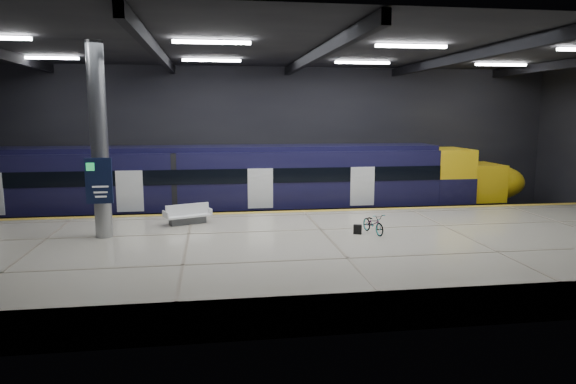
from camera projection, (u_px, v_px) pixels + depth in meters
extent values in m
plane|color=black|center=(315.00, 250.00, 20.88)|extent=(30.00, 30.00, 0.00)
cube|color=black|center=(287.00, 141.00, 28.10)|extent=(30.00, 0.10, 8.00)
cube|color=black|center=(382.00, 177.00, 12.46)|extent=(30.00, 0.10, 8.00)
cube|color=black|center=(317.00, 48.00, 19.67)|extent=(30.00, 16.00, 0.10)
cube|color=black|center=(157.00, 52.00, 18.84)|extent=(0.25, 16.00, 0.40)
cube|color=black|center=(317.00, 55.00, 19.71)|extent=(0.25, 16.00, 0.40)
cube|color=black|center=(463.00, 57.00, 20.58)|extent=(0.25, 16.00, 0.40)
cube|color=white|center=(212.00, 42.00, 17.15)|extent=(2.60, 0.18, 0.10)
cube|color=white|center=(411.00, 46.00, 18.17)|extent=(2.60, 0.18, 0.10)
cube|color=white|center=(47.00, 58.00, 22.01)|extent=(2.60, 0.18, 0.10)
cube|color=white|center=(212.00, 60.00, 23.02)|extent=(2.60, 0.18, 0.10)
cube|color=white|center=(362.00, 63.00, 24.03)|extent=(2.60, 0.18, 0.10)
cube|color=white|center=(501.00, 65.00, 25.05)|extent=(2.60, 0.18, 0.10)
cube|color=beige|center=(329.00, 254.00, 18.36)|extent=(30.00, 11.00, 1.10)
cube|color=gold|center=(304.00, 211.00, 23.41)|extent=(30.00, 0.40, 0.01)
cube|color=gray|center=(296.00, 224.00, 25.55)|extent=(30.00, 0.08, 0.16)
cube|color=gray|center=(292.00, 218.00, 26.95)|extent=(30.00, 0.08, 0.16)
cube|color=black|center=(198.00, 214.00, 25.48)|extent=(24.00, 2.58, 0.80)
cube|color=black|center=(197.00, 179.00, 25.21)|extent=(24.00, 2.80, 2.75)
cube|color=black|center=(196.00, 149.00, 24.98)|extent=(24.00, 2.30, 0.24)
cube|color=black|center=(196.00, 177.00, 23.79)|extent=(24.00, 0.04, 0.70)
cube|color=white|center=(260.00, 188.00, 24.31)|extent=(1.20, 0.05, 1.90)
cube|color=yellow|center=(446.00, 175.00, 27.09)|extent=(2.00, 2.80, 2.75)
ellipsoid|color=yellow|center=(491.00, 182.00, 27.54)|extent=(3.60, 2.52, 1.90)
cube|color=black|center=(452.00, 171.00, 27.11)|extent=(1.60, 2.38, 0.80)
cube|color=#595B60|center=(188.00, 220.00, 20.74)|extent=(1.50, 0.94, 0.27)
cube|color=white|center=(188.00, 215.00, 20.70)|extent=(1.95, 1.37, 0.07)
cube|color=white|center=(187.00, 209.00, 20.67)|extent=(1.70, 0.72, 0.45)
cube|color=white|center=(166.00, 215.00, 20.25)|extent=(0.33, 0.73, 0.27)
cube|color=white|center=(208.00, 211.00, 21.13)|extent=(0.33, 0.73, 0.27)
imported|color=#99999E|center=(373.00, 223.00, 19.03)|extent=(0.80, 1.52, 0.76)
cube|color=black|center=(358.00, 229.00, 18.98)|extent=(0.35, 0.28, 0.35)
cylinder|color=#9EA0A5|center=(99.00, 141.00, 18.06)|extent=(0.60, 0.60, 6.90)
cube|color=#0E1735|center=(99.00, 181.00, 17.85)|extent=(0.90, 0.12, 1.60)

